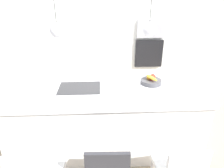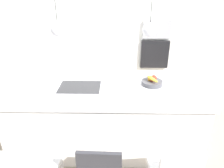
% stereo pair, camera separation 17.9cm
% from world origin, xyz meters
% --- Properties ---
extents(floor, '(6.60, 6.60, 0.00)m').
position_xyz_m(floor, '(0.00, 0.00, 0.00)').
color(floor, tan).
rests_on(floor, ground).
extents(back_wall, '(6.00, 0.10, 2.60)m').
position_xyz_m(back_wall, '(0.00, 1.65, 1.30)').
color(back_wall, white).
rests_on(back_wall, ground).
extents(kitchen_island, '(2.67, 1.07, 0.94)m').
position_xyz_m(kitchen_island, '(0.00, 0.00, 0.47)').
color(kitchen_island, white).
rests_on(kitchen_island, ground).
extents(sink_basin, '(0.56, 0.40, 0.02)m').
position_xyz_m(sink_basin, '(-0.34, 0.00, 0.94)').
color(sink_basin, '#2D2D30').
rests_on(sink_basin, kitchen_island).
extents(faucet, '(0.02, 0.17, 0.22)m').
position_xyz_m(faucet, '(-0.34, 0.21, 1.09)').
color(faucet, silver).
rests_on(faucet, kitchen_island).
extents(fruit_bowl, '(0.29, 0.29, 0.15)m').
position_xyz_m(fruit_bowl, '(0.65, 0.09, 0.99)').
color(fruit_bowl, '#4C4C51').
rests_on(fruit_bowl, kitchen_island).
extents(microwave, '(0.54, 0.08, 0.34)m').
position_xyz_m(microwave, '(0.94, 1.58, 1.42)').
color(microwave, '#9E9EA3').
rests_on(microwave, back_wall).
extents(oven, '(0.56, 0.08, 0.56)m').
position_xyz_m(oven, '(0.94, 1.58, 0.92)').
color(oven, black).
rests_on(oven, back_wall).
extents(pendant_light_left, '(0.18, 0.18, 0.78)m').
position_xyz_m(pendant_light_left, '(-0.55, 0.00, 1.72)').
color(pendant_light_left, silver).
extents(pendant_light_right, '(0.18, 0.18, 0.78)m').
position_xyz_m(pendant_light_right, '(0.55, 0.00, 1.72)').
color(pendant_light_right, silver).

